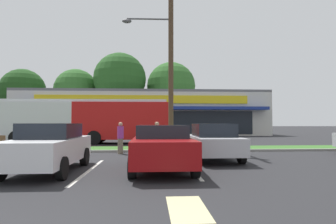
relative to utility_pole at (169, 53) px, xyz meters
The scene contains 18 objects.
grass_median 6.27m from the utility_pole, behind, with size 56.00×2.20×0.12m, color #386B28.
curb_lip 6.41m from the utility_pole, 153.93° to the right, with size 56.00×0.24×0.12m, color gray.
parking_stripe_1 9.46m from the utility_pole, 113.71° to the right, with size 0.12×4.80×0.01m, color silver.
parking_stripe_2 8.58m from the utility_pole, 86.95° to the right, with size 0.12×4.80×0.01m, color silver.
lot_arrow 12.45m from the utility_pole, 91.90° to the right, with size 0.70×1.60×0.01m, color beige.
storefront_building 22.67m from the utility_pole, 94.94° to the left, with size 30.68×14.40×5.51m.
tree_far_left 39.18m from the utility_pole, 125.42° to the left, with size 7.38×7.38×10.65m.
tree_left 33.08m from the utility_pole, 113.92° to the left, with size 7.14×7.14×10.41m.
tree_mid_left 29.04m from the utility_pole, 101.99° to the left, with size 8.33×8.33×12.72m.
tree_mid 29.95m from the utility_pole, 85.52° to the left, with size 8.07×8.07×11.66m.
utility_pole is the anchor object (origin of this frame).
city_bus 8.72m from the utility_pole, 140.22° to the left, with size 12.76×2.82×3.25m.
car_1 8.56m from the utility_pole, 95.46° to the right, with size 1.99×4.26×1.48m.
car_2 9.61m from the utility_pole, 121.10° to the right, with size 1.86×4.21×1.54m.
car_3 14.00m from the utility_pole, 119.84° to the left, with size 4.12×1.95×1.45m.
car_5 6.87m from the utility_pole, 70.78° to the right, with size 1.88×4.28×1.51m.
pedestrian_near_bench 5.91m from the utility_pole, 140.52° to the right, with size 0.32×0.32×1.59m.
pedestrian_by_pole 5.30m from the utility_pole, 110.58° to the right, with size 0.32×0.32×1.61m.
Camera 1 is at (1.72, -2.03, 1.56)m, focal length 29.63 mm.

